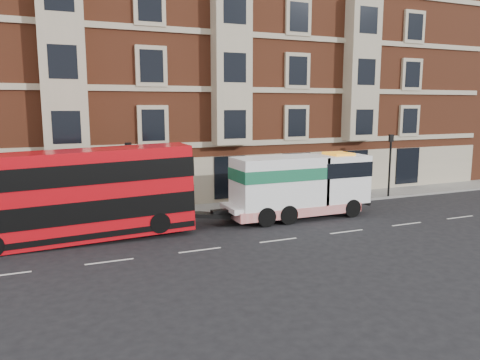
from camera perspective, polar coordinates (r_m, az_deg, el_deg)
ground at (r=23.00m, az=4.69°, el=-7.34°), size 120.00×120.00×0.00m
sidewalk at (r=29.61m, az=-2.08°, el=-3.43°), size 90.00×3.00×0.15m
victorian_terrace at (r=36.33m, az=-5.80°, el=14.70°), size 45.00×12.00×20.40m
lamp_post_west at (r=26.34m, az=-13.36°, el=0.51°), size 0.35×0.15×4.35m
lamp_post_east at (r=34.26m, az=17.82°, el=2.27°), size 0.35×0.15×4.35m
double_decker_bus at (r=23.60m, az=-19.19°, el=-1.59°), size 10.87×2.49×4.40m
tow_truck at (r=27.22m, az=7.05°, el=-0.64°), size 8.70×2.57×3.63m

